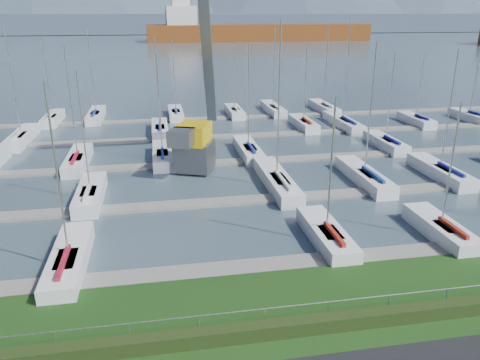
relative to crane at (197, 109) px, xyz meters
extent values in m
cube|color=#41535F|center=(1.64, 234.65, -5.73)|extent=(800.00, 540.00, 0.20)
cube|color=#233312|center=(1.64, -25.75, -4.98)|extent=(80.00, 0.70, 0.70)
cylinder|color=gray|center=(1.64, -25.35, -4.13)|extent=(80.00, 0.04, 0.04)
cube|color=#485669|center=(1.64, 304.65, 0.67)|extent=(900.00, 80.00, 12.00)
cube|color=gray|center=(1.64, -19.35, -5.55)|extent=(90.00, 1.60, 0.25)
cube|color=gray|center=(1.64, -9.35, -5.55)|extent=(90.00, 1.60, 0.25)
cube|color=slate|center=(1.64, 0.65, -5.55)|extent=(90.00, 1.60, 0.25)
cube|color=slate|center=(1.64, 10.65, -5.55)|extent=(90.00, 1.60, 0.25)
cube|color=slate|center=(1.64, 20.65, -5.55)|extent=(90.00, 1.60, 0.25)
cube|color=#54555B|center=(-0.46, -1.23, -4.13)|extent=(4.16, 4.16, 2.60)
cube|color=yellow|center=(-0.46, -1.23, -2.03)|extent=(3.67, 4.12, 1.80)
cube|color=slate|center=(1.34, 3.27, 6.97)|extent=(3.24, 11.19, 19.89)
cube|color=slate|center=(-1.66, -3.23, -1.83)|extent=(2.67, 2.78, 1.40)
cube|color=brown|center=(48.73, 194.03, -2.83)|extent=(110.06, 19.87, 10.00)
cube|color=silver|center=(10.31, 193.37, 4.67)|extent=(14.24, 14.24, 12.00)
cube|color=silver|center=(10.31, 193.37, 11.67)|extent=(8.14, 8.14, 4.00)
camera|label=1|loc=(-3.62, -42.60, 8.44)|focal=35.00mm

